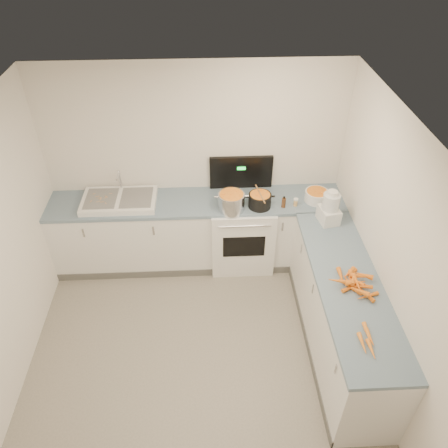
{
  "coord_description": "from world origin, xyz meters",
  "views": [
    {
      "loc": [
        0.12,
        -2.54,
        3.92
      ],
      "look_at": [
        0.3,
        1.1,
        1.05
      ],
      "focal_mm": 35.0,
      "sensor_mm": 36.0,
      "label": 1
    }
  ],
  "objects_px": {
    "stove": "(242,231)",
    "sink": "(119,200)",
    "mixing_bowl": "(317,196)",
    "food_processor": "(330,209)",
    "black_pot": "(260,201)",
    "extract_bottle": "(284,203)",
    "steel_pot": "(231,202)",
    "spice_jar": "(296,203)"
  },
  "relations": [
    {
      "from": "sink",
      "to": "food_processor",
      "type": "distance_m",
      "value": 2.41
    },
    {
      "from": "stove",
      "to": "steel_pot",
      "type": "bearing_deg",
      "value": -131.0
    },
    {
      "from": "food_processor",
      "to": "extract_bottle",
      "type": "bearing_deg",
      "value": 146.79
    },
    {
      "from": "black_pot",
      "to": "spice_jar",
      "type": "xyz_separation_m",
      "value": [
        0.42,
        -0.0,
        -0.03
      ]
    },
    {
      "from": "sink",
      "to": "spice_jar",
      "type": "height_order",
      "value": "sink"
    },
    {
      "from": "mixing_bowl",
      "to": "extract_bottle",
      "type": "height_order",
      "value": "mixing_bowl"
    },
    {
      "from": "sink",
      "to": "stove",
      "type": "bearing_deg",
      "value": -0.62
    },
    {
      "from": "stove",
      "to": "sink",
      "type": "height_order",
      "value": "stove"
    },
    {
      "from": "sink",
      "to": "spice_jar",
      "type": "distance_m",
      "value": 2.06
    },
    {
      "from": "food_processor",
      "to": "black_pot",
      "type": "bearing_deg",
      "value": 156.37
    },
    {
      "from": "extract_bottle",
      "to": "spice_jar",
      "type": "xyz_separation_m",
      "value": [
        0.14,
        0.02,
        -0.02
      ]
    },
    {
      "from": "mixing_bowl",
      "to": "extract_bottle",
      "type": "bearing_deg",
      "value": -164.8
    },
    {
      "from": "black_pot",
      "to": "steel_pot",
      "type": "bearing_deg",
      "value": -174.51
    },
    {
      "from": "black_pot",
      "to": "food_processor",
      "type": "height_order",
      "value": "food_processor"
    },
    {
      "from": "stove",
      "to": "steel_pot",
      "type": "xyz_separation_m",
      "value": [
        -0.14,
        -0.17,
        0.56
      ]
    },
    {
      "from": "sink",
      "to": "food_processor",
      "type": "height_order",
      "value": "food_processor"
    },
    {
      "from": "stove",
      "to": "extract_bottle",
      "type": "distance_m",
      "value": 0.72
    },
    {
      "from": "stove",
      "to": "black_pot",
      "type": "relative_size",
      "value": 5.18
    },
    {
      "from": "black_pot",
      "to": "extract_bottle",
      "type": "bearing_deg",
      "value": -4.75
    },
    {
      "from": "black_pot",
      "to": "spice_jar",
      "type": "relative_size",
      "value": 3.29
    },
    {
      "from": "extract_bottle",
      "to": "food_processor",
      "type": "relative_size",
      "value": 0.3
    },
    {
      "from": "steel_pot",
      "to": "mixing_bowl",
      "type": "height_order",
      "value": "steel_pot"
    },
    {
      "from": "extract_bottle",
      "to": "food_processor",
      "type": "height_order",
      "value": "food_processor"
    },
    {
      "from": "mixing_bowl",
      "to": "steel_pot",
      "type": "bearing_deg",
      "value": -173.28
    },
    {
      "from": "sink",
      "to": "mixing_bowl",
      "type": "xyz_separation_m",
      "value": [
        2.32,
        -0.06,
        0.03
      ]
    },
    {
      "from": "stove",
      "to": "steel_pot",
      "type": "distance_m",
      "value": 0.6
    },
    {
      "from": "stove",
      "to": "spice_jar",
      "type": "height_order",
      "value": "stove"
    },
    {
      "from": "stove",
      "to": "mixing_bowl",
      "type": "bearing_deg",
      "value": -3.1
    },
    {
      "from": "mixing_bowl",
      "to": "spice_jar",
      "type": "bearing_deg",
      "value": -160.76
    },
    {
      "from": "steel_pot",
      "to": "food_processor",
      "type": "height_order",
      "value": "food_processor"
    },
    {
      "from": "mixing_bowl",
      "to": "food_processor",
      "type": "relative_size",
      "value": 0.69
    },
    {
      "from": "extract_bottle",
      "to": "spice_jar",
      "type": "bearing_deg",
      "value": 7.48
    },
    {
      "from": "black_pot",
      "to": "food_processor",
      "type": "bearing_deg",
      "value": -23.63
    },
    {
      "from": "steel_pot",
      "to": "mixing_bowl",
      "type": "distance_m",
      "value": 1.02
    },
    {
      "from": "sink",
      "to": "mixing_bowl",
      "type": "height_order",
      "value": "sink"
    },
    {
      "from": "extract_bottle",
      "to": "spice_jar",
      "type": "distance_m",
      "value": 0.15
    },
    {
      "from": "stove",
      "to": "sink",
      "type": "bearing_deg",
      "value": 179.38
    },
    {
      "from": "extract_bottle",
      "to": "mixing_bowl",
      "type": "bearing_deg",
      "value": 15.2
    },
    {
      "from": "extract_bottle",
      "to": "black_pot",
      "type": "bearing_deg",
      "value": 175.25
    },
    {
      "from": "black_pot",
      "to": "mixing_bowl",
      "type": "height_order",
      "value": "black_pot"
    },
    {
      "from": "steel_pot",
      "to": "black_pot",
      "type": "relative_size",
      "value": 1.16
    },
    {
      "from": "steel_pot",
      "to": "stove",
      "type": "bearing_deg",
      "value": 49.0
    }
  ]
}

